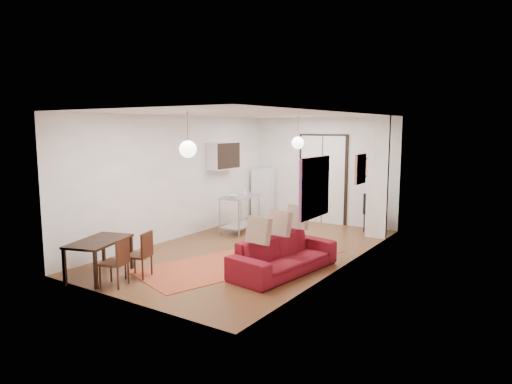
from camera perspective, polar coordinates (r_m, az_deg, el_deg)
The scene contains 27 objects.
floor at distance 9.94m, azimuth -0.44°, elevation -7.24°, with size 7.00×7.00×0.00m, color brown.
ceiling at distance 9.60m, azimuth -0.46°, elevation 9.71°, with size 4.20×7.00×0.02m, color silver.
wall_back at distance 12.70m, azimuth 8.42°, elevation 2.67°, with size 4.20×0.02×2.90m, color white.
wall_front at distance 7.07m, azimuth -16.53°, elevation -1.82°, with size 4.20×0.02×2.90m, color white.
wall_left at distance 10.97m, azimuth -9.59°, elevation 1.81°, with size 0.02×7.00×2.90m, color white.
wall_right at distance 8.68m, azimuth 11.13°, elevation 0.14°, with size 0.02×7.00×2.90m, color white.
double_doors at distance 12.69m, azimuth 8.31°, elevation 1.53°, with size 1.44×0.06×2.50m, color white.
stub_partition at distance 11.14m, azimuth 14.97°, elevation 1.74°, with size 0.50×0.10×2.90m, color white.
wall_cabinet at distance 11.95m, azimuth -4.08°, elevation 4.57°, with size 0.35×1.00×0.70m, color white.
painting_popart at distance 7.53m, azimuth 7.35°, elevation 0.57°, with size 0.05×1.00×1.00m, color red.
painting_abstract at distance 9.39m, azimuth 12.91°, elevation 2.83°, with size 0.05×0.50×0.60m, color beige.
poster_back at distance 12.22m, azimuth 13.26°, elevation 3.04°, with size 0.40×0.03×0.50m, color red.
print_left at distance 12.44m, azimuth -3.22°, elevation 4.94°, with size 0.03×0.44×0.54m, color #9F6D42.
pendant_back at distance 11.31m, azimuth 5.25°, elevation 6.14°, with size 0.30×0.30×0.80m.
pendant_front at distance 8.02m, azimuth -8.51°, elevation 5.32°, with size 0.30×0.30×0.80m.
kilim_rug at distance 9.16m, azimuth -1.58°, elevation -8.55°, with size 1.58×4.21×0.01m, color #C65A31.
sofa at distance 8.39m, azimuth 3.53°, elevation -7.85°, with size 0.87×2.23×0.65m, color maroon.
coffee_table at distance 10.58m, azimuth 3.49°, elevation -4.49°, with size 0.95×0.70×0.38m.
potted_plant at distance 10.48m, azimuth 3.98°, elevation -3.30°, with size 0.33×0.29×0.37m, color #386B30.
kitchen_counter at distance 11.51m, azimuth -2.02°, elevation -2.05°, with size 0.77×1.28×0.93m.
bowl at distance 11.22m, azimuth -2.92°, elevation -0.50°, with size 0.22×0.22×0.05m, color beige.
soap_bottle at distance 11.68m, azimuth -1.52°, elevation 0.19°, with size 0.09×0.09×0.19m, color teal.
fridge at distance 13.32m, azimuth 0.88°, elevation -0.15°, with size 0.51×0.51×1.45m, color white.
dining_table at distance 8.53m, azimuth -19.02°, elevation -6.18°, with size 1.02×1.35×0.66m.
dining_chair_near at distance 8.37m, azimuth -14.11°, elevation -7.07°, with size 0.49×0.60×0.82m.
dining_chair_far at distance 8.04m, azimuth -16.92°, elevation -7.81°, with size 0.49×0.60×0.82m.
black_side_chair at distance 11.99m, azimuth 14.79°, elevation -2.02°, with size 0.47×0.47×0.99m.
Camera 1 is at (5.36, -7.95, 2.62)m, focal length 32.00 mm.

